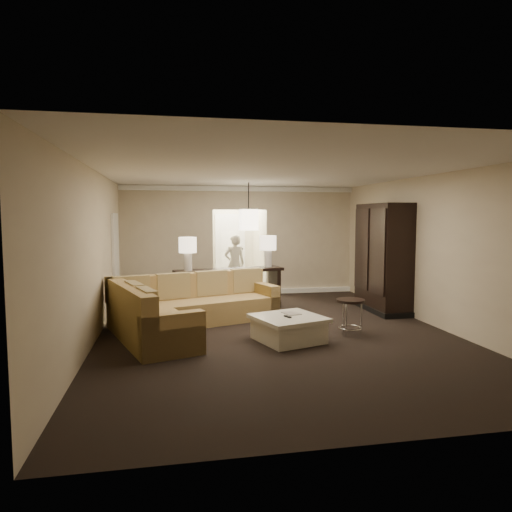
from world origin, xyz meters
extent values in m
plane|color=black|center=(0.00, 0.00, 0.00)|extent=(8.00, 8.00, 0.00)
cube|color=beige|center=(0.00, 4.00, 1.40)|extent=(6.00, 0.04, 2.80)
cube|color=beige|center=(0.00, -4.00, 1.40)|extent=(6.00, 0.04, 2.80)
cube|color=beige|center=(-3.00, 0.00, 1.40)|extent=(0.04, 8.00, 2.80)
cube|color=beige|center=(3.00, 0.00, 1.40)|extent=(0.04, 8.00, 2.80)
cube|color=white|center=(0.00, 0.00, 2.80)|extent=(6.00, 8.00, 0.02)
cube|color=white|center=(0.00, 3.95, 2.73)|extent=(6.00, 0.10, 0.12)
cube|color=white|center=(0.00, 3.95, 0.06)|extent=(6.00, 0.10, 0.12)
cube|color=white|center=(-2.97, 2.80, 1.05)|extent=(0.05, 0.90, 2.10)
cube|color=white|center=(0.00, 5.00, 0.00)|extent=(1.40, 2.00, 0.01)
cube|color=beige|center=(-0.70, 5.00, 1.40)|extent=(0.04, 2.00, 2.80)
cube|color=beige|center=(0.70, 5.00, 1.40)|extent=(0.04, 2.00, 2.80)
cube|color=beige|center=(0.00, 6.00, 1.40)|extent=(1.40, 0.04, 2.80)
cube|color=white|center=(0.00, 5.97, 1.05)|extent=(0.90, 0.05, 2.10)
cube|color=brown|center=(-1.30, 0.98, 0.22)|extent=(3.30, 1.90, 0.44)
cube|color=brown|center=(-1.97, -0.52, 0.22)|extent=(1.36, 1.70, 0.44)
cube|color=brown|center=(-1.41, 1.31, 0.68)|extent=(3.08, 1.24, 0.48)
cube|color=brown|center=(-2.46, -0.13, 0.68)|extent=(1.04, 2.48, 0.48)
cube|color=brown|center=(0.10, 1.45, 0.33)|extent=(0.50, 0.97, 0.65)
cube|color=brown|center=(-1.77, -1.12, 0.33)|extent=(0.97, 0.50, 0.65)
cube|color=#927C4E|center=(-2.49, 0.90, 0.71)|extent=(0.67, 0.37, 0.48)
cube|color=#927C4E|center=(-1.74, 1.15, 0.71)|extent=(0.67, 0.37, 0.48)
cube|color=#927C4E|center=(-0.99, 1.39, 0.71)|extent=(0.67, 0.37, 0.48)
cube|color=#927C4E|center=(-0.24, 1.64, 0.71)|extent=(0.67, 0.37, 0.48)
cube|color=#927C4E|center=(-2.38, 0.01, 0.71)|extent=(0.36, 0.65, 0.48)
cube|color=#927C4E|center=(-2.14, -0.69, 0.71)|extent=(0.36, 0.65, 0.48)
cube|color=silver|center=(0.10, -0.57, 0.17)|extent=(1.16, 1.16, 0.35)
cube|color=silver|center=(0.10, -0.57, 0.38)|extent=(1.29, 1.29, 0.06)
cube|color=black|center=(0.06, -0.63, 0.42)|extent=(0.10, 0.17, 0.02)
cube|color=beige|center=(0.19, -0.37, 0.41)|extent=(0.31, 0.36, 0.01)
cube|color=black|center=(-0.54, 2.00, 0.88)|extent=(2.41, 1.03, 0.06)
cube|color=black|center=(-1.58, 1.77, 0.43)|extent=(0.19, 0.49, 0.86)
cube|color=black|center=(0.51, 2.23, 0.43)|extent=(0.19, 0.49, 0.86)
cube|color=black|center=(-0.54, 2.00, 0.13)|extent=(2.30, 0.95, 0.04)
cube|color=black|center=(2.70, 1.38, 1.15)|extent=(0.64, 1.53, 2.30)
cube|color=black|center=(2.37, 0.99, 1.31)|extent=(0.03, 0.68, 1.75)
cube|color=black|center=(2.37, 1.76, 1.31)|extent=(0.03, 0.68, 1.75)
cube|color=black|center=(2.70, 1.38, 0.05)|extent=(0.68, 1.60, 0.11)
cylinder|color=black|center=(1.25, -0.34, 0.59)|extent=(0.49, 0.49, 0.04)
torus|color=silver|center=(1.25, -0.34, 0.11)|extent=(0.40, 0.40, 0.03)
cylinder|color=silver|center=(1.44, -0.39, 0.29)|extent=(0.03, 0.03, 0.58)
cylinder|color=silver|center=(1.20, -0.16, 0.29)|extent=(0.03, 0.03, 0.58)
cylinder|color=silver|center=(1.12, -0.48, 0.29)|extent=(0.03, 0.03, 0.58)
cylinder|color=silver|center=(-1.43, 1.80, 1.10)|extent=(0.17, 0.17, 0.37)
cylinder|color=beige|center=(-1.43, 1.80, 1.44)|extent=(0.36, 0.36, 0.32)
cylinder|color=silver|center=(0.35, 2.20, 1.10)|extent=(0.17, 0.17, 0.37)
cylinder|color=beige|center=(0.35, 2.20, 1.44)|extent=(0.36, 0.36, 0.32)
cylinder|color=black|center=(0.00, 2.70, 2.50)|extent=(0.02, 0.02, 0.60)
cube|color=#FFEDC6|center=(0.00, 2.70, 1.95)|extent=(0.38, 0.38, 0.48)
imported|color=beige|center=(-0.10, 4.30, 0.85)|extent=(0.67, 0.49, 1.71)
camera|label=1|loc=(-1.79, -7.64, 2.03)|focal=32.00mm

